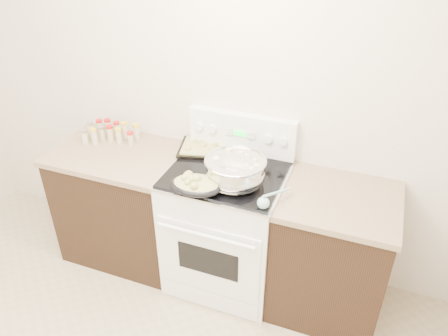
% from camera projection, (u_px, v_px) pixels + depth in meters
% --- Properties ---
extents(counter_left, '(0.93, 0.67, 0.92)m').
position_uv_depth(counter_left, '(126.00, 203.00, 3.35)').
color(counter_left, black).
rests_on(counter_left, ground).
extents(counter_right, '(0.73, 0.67, 0.92)m').
position_uv_depth(counter_right, '(330.00, 253.00, 2.88)').
color(counter_right, black).
rests_on(counter_right, ground).
extents(kitchen_range, '(0.78, 0.73, 1.22)m').
position_uv_depth(kitchen_range, '(227.00, 225.00, 3.08)').
color(kitchen_range, white).
rests_on(kitchen_range, ground).
extents(mixing_bowl, '(0.48, 0.48, 0.22)m').
position_uv_depth(mixing_bowl, '(235.00, 171.00, 2.68)').
color(mixing_bowl, silver).
rests_on(mixing_bowl, kitchen_range).
extents(roasting_pan, '(0.34, 0.26, 0.12)m').
position_uv_depth(roasting_pan, '(196.00, 184.00, 2.63)').
color(roasting_pan, black).
rests_on(roasting_pan, kitchen_range).
extents(baking_sheet, '(0.49, 0.40, 0.06)m').
position_uv_depth(baking_sheet, '(210.00, 148.00, 3.07)').
color(baking_sheet, black).
rests_on(baking_sheet, kitchen_range).
extents(wooden_spoon, '(0.14, 0.25, 0.04)m').
position_uv_depth(wooden_spoon, '(209.00, 177.00, 2.76)').
color(wooden_spoon, '#A6824C').
rests_on(wooden_spoon, kitchen_range).
extents(blue_ladle, '(0.15, 0.24, 0.09)m').
position_uv_depth(blue_ladle, '(265.00, 202.00, 2.51)').
color(blue_ladle, '#80B5BE').
rests_on(blue_ladle, kitchen_range).
extents(spice_jars, '(0.38, 0.24, 0.13)m').
position_uv_depth(spice_jars, '(109.00, 132.00, 3.23)').
color(spice_jars, '#BFB28C').
rests_on(spice_jars, counter_left).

